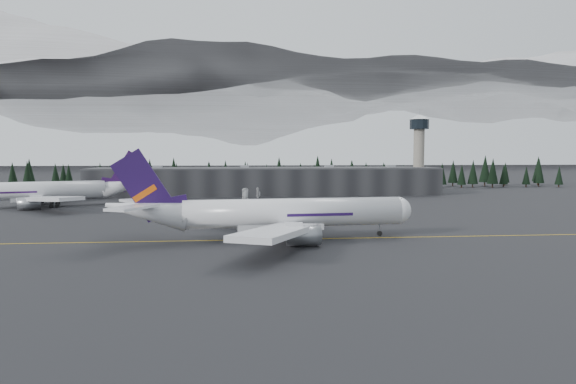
{
  "coord_description": "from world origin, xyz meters",
  "views": [
    {
      "loc": [
        -13.41,
        -115.74,
        19.35
      ],
      "look_at": [
        0.0,
        20.0,
        9.0
      ],
      "focal_mm": 32.0,
      "sensor_mm": 36.0,
      "label": 1
    }
  ],
  "objects": [
    {
      "name": "taxiline",
      "position": [
        0.0,
        -2.0,
        0.01
      ],
      "size": [
        400.0,
        0.4,
        0.02
      ],
      "primitive_type": "cube",
      "color": "gold",
      "rests_on": "ground"
    },
    {
      "name": "jet_parked",
      "position": [
        -81.07,
        76.88,
        5.76
      ],
      "size": [
        67.82,
        61.29,
        20.44
      ],
      "rotation": [
        0.0,
        0.0,
        3.44
      ],
      "color": "silver",
      "rests_on": "ground"
    },
    {
      "name": "gse_vehicle_b",
      "position": [
        -4.48,
        104.24,
        0.8
      ],
      "size": [
        4.97,
        2.78,
        1.6
      ],
      "primitive_type": "imported",
      "rotation": [
        0.0,
        0.0,
        -1.37
      ],
      "color": "#BCBCBE",
      "rests_on": "ground"
    },
    {
      "name": "treeline",
      "position": [
        0.0,
        162.0,
        7.5
      ],
      "size": [
        360.0,
        20.0,
        15.0
      ],
      "primitive_type": "cube",
      "color": "black",
      "rests_on": "ground"
    },
    {
      "name": "ground",
      "position": [
        0.0,
        0.0,
        0.0
      ],
      "size": [
        1400.0,
        1400.0,
        0.0
      ],
      "primitive_type": "plane",
      "color": "black",
      "rests_on": "ground"
    },
    {
      "name": "terminal",
      "position": [
        0.0,
        125.0,
        6.3
      ],
      "size": [
        160.0,
        30.0,
        12.6
      ],
      "color": "black",
      "rests_on": "ground"
    },
    {
      "name": "mountain_ridge",
      "position": [
        0.0,
        1000.0,
        0.0
      ],
      "size": [
        4400.0,
        900.0,
        420.0
      ],
      "primitive_type": null,
      "color": "white",
      "rests_on": "ground"
    },
    {
      "name": "control_tower",
      "position": [
        75.0,
        128.0,
        23.41
      ],
      "size": [
        10.0,
        10.0,
        37.7
      ],
      "color": "gray",
      "rests_on": "ground"
    },
    {
      "name": "gse_vehicle_a",
      "position": [
        -10.31,
        92.62,
        0.73
      ],
      "size": [
        3.06,
        5.49,
        1.45
      ],
      "primitive_type": "imported",
      "rotation": [
        0.0,
        0.0,
        -0.13
      ],
      "color": "silver",
      "rests_on": "ground"
    },
    {
      "name": "jet_main",
      "position": [
        -6.81,
        -1.5,
        5.75
      ],
      "size": [
        69.34,
        63.82,
        20.39
      ],
      "rotation": [
        0.0,
        0.0,
        0.08
      ],
      "color": "silver",
      "rests_on": "ground"
    }
  ]
}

